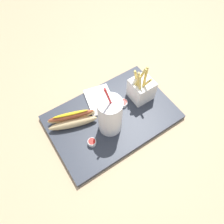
{
  "coord_description": "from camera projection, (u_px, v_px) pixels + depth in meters",
  "views": [
    {
      "loc": [
        0.23,
        0.34,
        0.73
      ],
      "look_at": [
        0.0,
        0.0,
        0.05
      ],
      "focal_mm": 34.04,
      "sensor_mm": 36.0,
      "label": 1
    }
  ],
  "objects": [
    {
      "name": "ketchup_cup_2",
      "position": [
        123.0,
        103.0,
        0.84
      ],
      "size": [
        0.04,
        0.04,
        0.02
      ],
      "color": "white",
      "rests_on": "food_tray"
    },
    {
      "name": "food_tray",
      "position": [
        112.0,
        117.0,
        0.83
      ],
      "size": [
        0.48,
        0.31,
        0.02
      ],
      "primitive_type": "cube",
      "color": "#2D333D",
      "rests_on": "ground_plane"
    },
    {
      "name": "soda_cup",
      "position": [
        110.0,
        116.0,
        0.73
      ],
      "size": [
        0.09,
        0.09,
        0.24
      ],
      "color": "white",
      "rests_on": "food_tray"
    },
    {
      "name": "napkin_stack",
      "position": [
        100.0,
        99.0,
        0.85
      ],
      "size": [
        0.13,
        0.15,
        0.01
      ],
      "primitive_type": "cube",
      "rotation": [
        0.0,
        0.0,
        -0.23
      ],
      "color": "white",
      "rests_on": "food_tray"
    },
    {
      "name": "ground_plane",
      "position": [
        112.0,
        120.0,
        0.85
      ],
      "size": [
        2.4,
        2.4,
        0.02
      ],
      "primitive_type": "cube",
      "color": "tan"
    },
    {
      "name": "fries_basket",
      "position": [
        141.0,
        89.0,
        0.83
      ],
      "size": [
        0.08,
        0.08,
        0.17
      ],
      "color": "white",
      "rests_on": "food_tray"
    },
    {
      "name": "hot_dog_1",
      "position": [
        72.0,
        119.0,
        0.78
      ],
      "size": [
        0.19,
        0.11,
        0.07
      ],
      "color": "#E5C689",
      "rests_on": "food_tray"
    },
    {
      "name": "ketchup_cup_1",
      "position": [
        92.0,
        142.0,
        0.75
      ],
      "size": [
        0.03,
        0.03,
        0.02
      ],
      "color": "white",
      "rests_on": "food_tray"
    }
  ]
}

